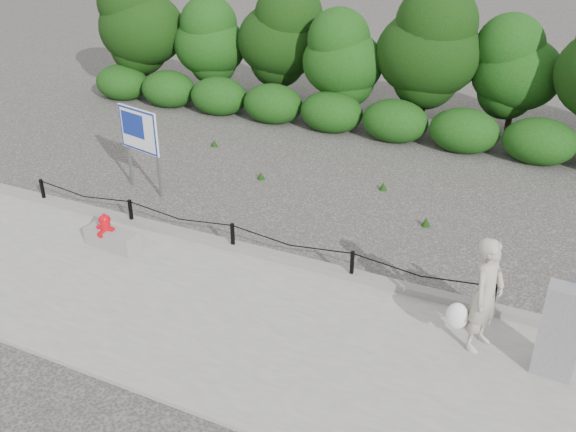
{
  "coord_description": "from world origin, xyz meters",
  "views": [
    {
      "loc": [
        5.47,
        -9.02,
        6.28
      ],
      "look_at": [
        1.12,
        0.2,
        1.0
      ],
      "focal_mm": 38.0,
      "sensor_mm": 36.0,
      "label": 1
    }
  ],
  "objects_px": {
    "fire_hydrant": "(106,231)",
    "advertising_sign": "(139,134)",
    "utility_cabinet": "(560,331)",
    "pedestrian": "(484,296)",
    "concrete_block": "(112,239)"
  },
  "relations": [
    {
      "from": "fire_hydrant",
      "to": "advertising_sign",
      "type": "relative_size",
      "value": 0.34
    },
    {
      "from": "concrete_block",
      "to": "utility_cabinet",
      "type": "distance_m",
      "value": 8.3
    },
    {
      "from": "pedestrian",
      "to": "advertising_sign",
      "type": "relative_size",
      "value": 0.91
    },
    {
      "from": "concrete_block",
      "to": "advertising_sign",
      "type": "distance_m",
      "value": 3.08
    },
    {
      "from": "utility_cabinet",
      "to": "advertising_sign",
      "type": "distance_m",
      "value": 9.85
    },
    {
      "from": "utility_cabinet",
      "to": "advertising_sign",
      "type": "xyz_separation_m",
      "value": [
        -9.44,
        2.75,
        0.64
      ]
    },
    {
      "from": "pedestrian",
      "to": "advertising_sign",
      "type": "bearing_deg",
      "value": 91.01
    },
    {
      "from": "concrete_block",
      "to": "advertising_sign",
      "type": "xyz_separation_m",
      "value": [
        -1.16,
        2.59,
        1.2
      ]
    },
    {
      "from": "pedestrian",
      "to": "concrete_block",
      "type": "relative_size",
      "value": 1.65
    },
    {
      "from": "pedestrian",
      "to": "utility_cabinet",
      "type": "xyz_separation_m",
      "value": [
        1.11,
        -0.16,
        -0.17
      ]
    },
    {
      "from": "fire_hydrant",
      "to": "pedestrian",
      "type": "bearing_deg",
      "value": -4.7
    },
    {
      "from": "fire_hydrant",
      "to": "utility_cabinet",
      "type": "height_order",
      "value": "utility_cabinet"
    },
    {
      "from": "fire_hydrant",
      "to": "advertising_sign",
      "type": "bearing_deg",
      "value": 106.97
    },
    {
      "from": "pedestrian",
      "to": "concrete_block",
      "type": "xyz_separation_m",
      "value": [
        -7.17,
        0.01,
        -0.74
      ]
    },
    {
      "from": "fire_hydrant",
      "to": "advertising_sign",
      "type": "height_order",
      "value": "advertising_sign"
    }
  ]
}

